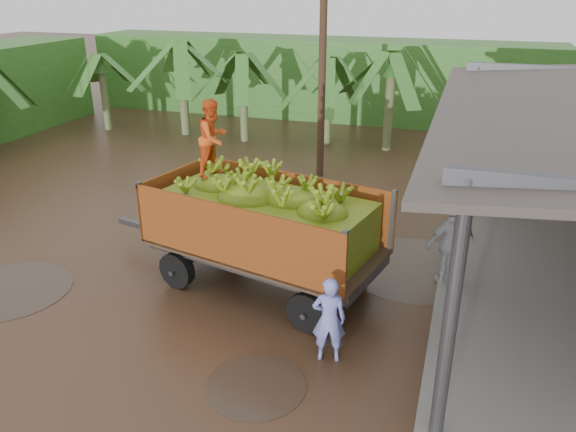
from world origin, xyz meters
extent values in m
plane|color=black|center=(0.00, 0.00, 0.00)|extent=(100.00, 100.00, 0.00)
cube|color=#2D661E|center=(-2.00, 16.00, 1.80)|extent=(22.00, 3.00, 3.60)
cube|color=#47474C|center=(-1.82, 0.43, 0.59)|extent=(1.90, 0.55, 0.13)
imported|color=#E0531A|center=(0.17, 0.12, 3.06)|extent=(0.79, 0.92, 1.64)
imported|color=#767FD7|center=(3.36, -2.37, 0.80)|extent=(0.65, 0.50, 1.60)
imported|color=slate|center=(5.19, 1.03, 0.94)|extent=(1.18, 0.92, 1.87)
cylinder|color=#47301E|center=(0.64, 7.22, 4.34)|extent=(0.24, 0.24, 8.67)
camera|label=1|loc=(5.21, -10.29, 6.14)|focal=35.00mm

